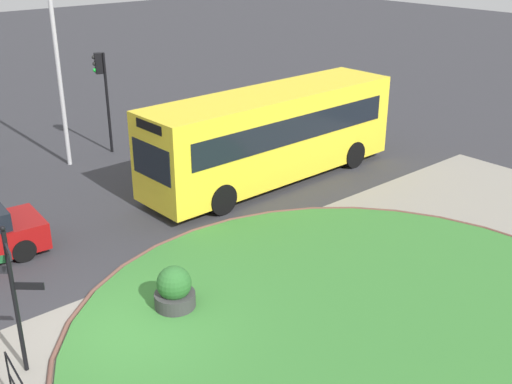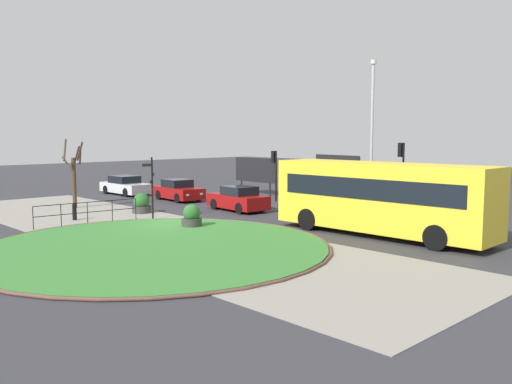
{
  "view_description": "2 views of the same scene",
  "coord_description": "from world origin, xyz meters",
  "px_view_note": "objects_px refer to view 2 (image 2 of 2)",
  "views": [
    {
      "loc": [
        -5.53,
        -10.67,
        8.28
      ],
      "look_at": [
        4.97,
        1.53,
        1.55
      ],
      "focal_mm": 44.36,
      "sensor_mm": 36.0,
      "label": 1
    },
    {
      "loc": [
        21.52,
        -14.98,
        4.37
      ],
      "look_at": [
        4.64,
        1.12,
        1.89
      ],
      "focal_mm": 37.74,
      "sensor_mm": 36.0,
      "label": 2
    }
  ],
  "objects_px": {
    "bollard_foreground": "(74,211)",
    "billboard_left": "(337,171)",
    "lamppost_tall": "(372,131)",
    "traffic_light_near": "(402,162)",
    "planter_near_signpost": "(142,204)",
    "planter_kerbside": "(192,217)",
    "signpost_directional": "(152,183)",
    "car_far_lane": "(238,199)",
    "car_oncoming": "(126,186)",
    "billboard_right": "(255,171)",
    "bus_yellow": "(381,197)",
    "car_near_lane": "(178,191)",
    "street_tree_bare": "(74,174)",
    "traffic_light_far": "(274,164)"
  },
  "relations": [
    {
      "from": "car_far_lane",
      "to": "lamppost_tall",
      "type": "xyz_separation_m",
      "value": [
        5.41,
        5.4,
        3.91
      ]
    },
    {
      "from": "car_oncoming",
      "to": "billboard_right",
      "type": "bearing_deg",
      "value": 43.84
    },
    {
      "from": "car_oncoming",
      "to": "bus_yellow",
      "type": "bearing_deg",
      "value": -2.05
    },
    {
      "from": "bollard_foreground",
      "to": "car_near_lane",
      "type": "relative_size",
      "value": 0.23
    },
    {
      "from": "car_oncoming",
      "to": "planter_kerbside",
      "type": "height_order",
      "value": "car_oncoming"
    },
    {
      "from": "billboard_left",
      "to": "street_tree_bare",
      "type": "relative_size",
      "value": 0.96
    },
    {
      "from": "planter_kerbside",
      "to": "car_oncoming",
      "type": "bearing_deg",
      "value": 160.96
    },
    {
      "from": "car_far_lane",
      "to": "billboard_left",
      "type": "distance_m",
      "value": 7.99
    },
    {
      "from": "billboard_right",
      "to": "bollard_foreground",
      "type": "bearing_deg",
      "value": -82.02
    },
    {
      "from": "signpost_directional",
      "to": "planter_near_signpost",
      "type": "bearing_deg",
      "value": 161.21
    },
    {
      "from": "bollard_foreground",
      "to": "billboard_right",
      "type": "relative_size",
      "value": 0.23
    },
    {
      "from": "billboard_right",
      "to": "planter_kerbside",
      "type": "distance_m",
      "value": 14.49
    },
    {
      "from": "signpost_directional",
      "to": "car_far_lane",
      "type": "bearing_deg",
      "value": 82.71
    },
    {
      "from": "lamppost_tall",
      "to": "billboard_right",
      "type": "xyz_separation_m",
      "value": [
        -10.7,
        1.01,
        -2.79
      ]
    },
    {
      "from": "traffic_light_far",
      "to": "lamppost_tall",
      "type": "distance_m",
      "value": 7.48
    },
    {
      "from": "car_near_lane",
      "to": "traffic_light_far",
      "type": "height_order",
      "value": "traffic_light_far"
    },
    {
      "from": "traffic_light_near",
      "to": "street_tree_bare",
      "type": "bearing_deg",
      "value": 56.05
    },
    {
      "from": "billboard_left",
      "to": "planter_kerbside",
      "type": "relative_size",
      "value": 3.54
    },
    {
      "from": "signpost_directional",
      "to": "car_oncoming",
      "type": "xyz_separation_m",
      "value": [
        -11.41,
        5.04,
        -1.23
      ]
    },
    {
      "from": "car_far_lane",
      "to": "planter_kerbside",
      "type": "xyz_separation_m",
      "value": [
        2.87,
        -5.5,
        -0.16
      ]
    },
    {
      "from": "lamppost_tall",
      "to": "car_near_lane",
      "type": "bearing_deg",
      "value": -157.12
    },
    {
      "from": "car_far_lane",
      "to": "planter_near_signpost",
      "type": "xyz_separation_m",
      "value": [
        -2.99,
        -4.59,
        -0.16
      ]
    },
    {
      "from": "car_far_lane",
      "to": "street_tree_bare",
      "type": "distance_m",
      "value": 10.02
    },
    {
      "from": "bollard_foreground",
      "to": "traffic_light_near",
      "type": "xyz_separation_m",
      "value": [
        10.34,
        14.17,
        2.41
      ]
    },
    {
      "from": "signpost_directional",
      "to": "traffic_light_near",
      "type": "bearing_deg",
      "value": 54.49
    },
    {
      "from": "signpost_directional",
      "to": "billboard_left",
      "type": "bearing_deg",
      "value": 82.09
    },
    {
      "from": "car_far_lane",
      "to": "street_tree_bare",
      "type": "relative_size",
      "value": 0.98
    },
    {
      "from": "billboard_right",
      "to": "bus_yellow",
      "type": "bearing_deg",
      "value": -25.25
    },
    {
      "from": "lamppost_tall",
      "to": "billboard_right",
      "type": "distance_m",
      "value": 11.1
    },
    {
      "from": "bus_yellow",
      "to": "traffic_light_near",
      "type": "xyz_separation_m",
      "value": [
        -2.94,
        6.46,
        1.18
      ]
    },
    {
      "from": "lamppost_tall",
      "to": "traffic_light_near",
      "type": "bearing_deg",
      "value": 8.88
    },
    {
      "from": "billboard_left",
      "to": "planter_near_signpost",
      "type": "xyz_separation_m",
      "value": [
        -4.14,
        -12.39,
        -1.5
      ]
    },
    {
      "from": "lamppost_tall",
      "to": "street_tree_bare",
      "type": "xyz_separation_m",
      "value": [
        -13.04,
        -11.75,
        -2.55
      ]
    },
    {
      "from": "signpost_directional",
      "to": "car_near_lane",
      "type": "bearing_deg",
      "value": 135.07
    },
    {
      "from": "bollard_foreground",
      "to": "billboard_left",
      "type": "relative_size",
      "value": 0.23
    },
    {
      "from": "car_far_lane",
      "to": "planter_kerbside",
      "type": "distance_m",
      "value": 6.2
    },
    {
      "from": "traffic_light_near",
      "to": "lamppost_tall",
      "type": "xyz_separation_m",
      "value": [
        -1.8,
        -0.28,
        1.69
      ]
    },
    {
      "from": "signpost_directional",
      "to": "car_near_lane",
      "type": "height_order",
      "value": "signpost_directional"
    },
    {
      "from": "street_tree_bare",
      "to": "planter_near_signpost",
      "type": "bearing_deg",
      "value": 20.76
    },
    {
      "from": "signpost_directional",
      "to": "bollard_foreground",
      "type": "distance_m",
      "value": 4.19
    },
    {
      "from": "bus_yellow",
      "to": "billboard_right",
      "type": "xyz_separation_m",
      "value": [
        -15.44,
        7.19,
        0.09
      ]
    },
    {
      "from": "traffic_light_near",
      "to": "bus_yellow",
      "type": "bearing_deg",
      "value": 131.45
    },
    {
      "from": "car_far_lane",
      "to": "traffic_light_far",
      "type": "relative_size",
      "value": 1.23
    },
    {
      "from": "bollard_foreground",
      "to": "planter_kerbside",
      "type": "relative_size",
      "value": 0.82
    },
    {
      "from": "traffic_light_far",
      "to": "planter_near_signpost",
      "type": "xyz_separation_m",
      "value": [
        -1.26,
        -9.38,
        -1.94
      ]
    },
    {
      "from": "signpost_directional",
      "to": "bus_yellow",
      "type": "bearing_deg",
      "value": 23.01
    },
    {
      "from": "planter_near_signpost",
      "to": "planter_kerbside",
      "type": "height_order",
      "value": "planter_near_signpost"
    },
    {
      "from": "car_near_lane",
      "to": "planter_near_signpost",
      "type": "height_order",
      "value": "car_near_lane"
    },
    {
      "from": "planter_near_signpost",
      "to": "street_tree_bare",
      "type": "xyz_separation_m",
      "value": [
        -4.64,
        -1.76,
        1.52
      ]
    },
    {
      "from": "billboard_right",
      "to": "planter_near_signpost",
      "type": "bearing_deg",
      "value": -78.48
    }
  ]
}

